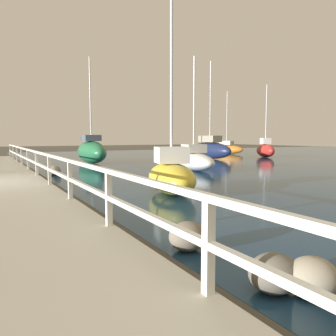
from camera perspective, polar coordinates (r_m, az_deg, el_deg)
railing at (r=13.03m, az=-21.06°, el=1.14°), size 0.10×32.50×1.02m
boulder_downstream at (r=4.15m, az=17.96°, el=-17.02°), size 0.62×0.55×0.46m
boulder_water_edge at (r=16.76m, az=-19.19°, el=-0.60°), size 0.39×0.35×0.29m
boulder_near_dock at (r=5.30m, az=3.48°, el=-11.77°), size 0.62×0.56×0.47m
boulder_upstream at (r=4.20m, az=23.79°, el=-17.00°), size 0.61×0.55×0.46m
boulder_mid_strip at (r=16.49m, az=-19.21°, el=-0.40°), size 0.62×0.55×0.46m
sailboat_navy at (r=27.85m, az=7.29°, el=3.28°), size 1.43×5.28×8.07m
sailboat_yellow at (r=10.46m, az=0.59°, el=-1.22°), size 2.16×3.27×6.30m
sailboat_white at (r=17.91m, az=4.49°, el=1.39°), size 2.22×4.32×6.09m
sailboat_red at (r=30.97m, az=16.59°, el=3.09°), size 2.22×3.33×6.48m
sailboat_orange at (r=36.21m, az=10.14°, el=3.36°), size 2.64×4.12×6.72m
sailboat_green at (r=23.43m, az=-13.20°, el=2.87°), size 1.77×5.17×7.26m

